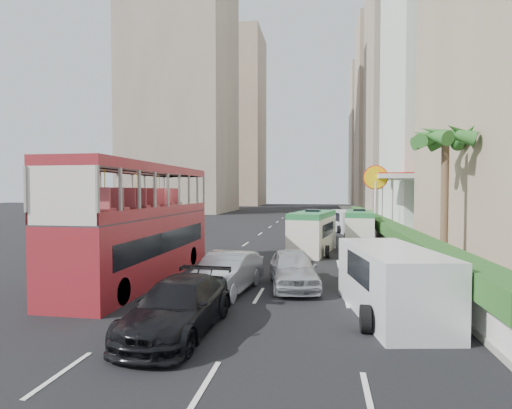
% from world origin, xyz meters
% --- Properties ---
extents(ground_plane, '(200.00, 200.00, 0.00)m').
position_xyz_m(ground_plane, '(0.00, 0.00, 0.00)').
color(ground_plane, black).
rests_on(ground_plane, ground).
extents(double_decker_bus, '(2.50, 11.00, 5.06)m').
position_xyz_m(double_decker_bus, '(-6.00, 0.00, 2.53)').
color(double_decker_bus, maroon).
rests_on(double_decker_bus, ground).
extents(car_silver_lane_a, '(2.25, 4.83, 1.53)m').
position_xyz_m(car_silver_lane_a, '(-1.69, -1.77, 0.00)').
color(car_silver_lane_a, silver).
rests_on(car_silver_lane_a, ground).
extents(car_silver_lane_b, '(2.55, 4.73, 1.53)m').
position_xyz_m(car_silver_lane_b, '(0.77, -0.48, 0.00)').
color(car_silver_lane_b, silver).
rests_on(car_silver_lane_b, ground).
extents(car_black, '(2.21, 5.08, 1.45)m').
position_xyz_m(car_black, '(-1.99, -6.19, 0.00)').
color(car_black, black).
rests_on(car_black, ground).
extents(van_asset, '(2.51, 5.16, 1.41)m').
position_xyz_m(van_asset, '(1.26, 15.23, 0.00)').
color(van_asset, silver).
rests_on(van_asset, ground).
extents(minibus_near, '(3.01, 6.11, 2.59)m').
position_xyz_m(minibus_near, '(1.36, 8.84, 1.30)').
color(minibus_near, silver).
rests_on(minibus_near, ground).
extents(minibus_far, '(2.30, 5.70, 2.47)m').
position_xyz_m(minibus_far, '(4.55, 12.60, 1.24)').
color(minibus_far, silver).
rests_on(minibus_far, ground).
extents(panel_van_near, '(3.03, 5.61, 2.13)m').
position_xyz_m(panel_van_near, '(4.07, -3.65, 1.06)').
color(panel_van_near, silver).
rests_on(panel_van_near, ground).
extents(panel_van_far, '(2.84, 5.29, 2.01)m').
position_xyz_m(panel_van_far, '(4.33, 22.40, 1.00)').
color(panel_van_far, silver).
rests_on(panel_van_far, ground).
extents(sidewalk, '(6.00, 120.00, 0.18)m').
position_xyz_m(sidewalk, '(9.00, 25.00, 0.09)').
color(sidewalk, '#99968C').
rests_on(sidewalk, ground).
extents(kerb_wall, '(0.30, 44.00, 1.00)m').
position_xyz_m(kerb_wall, '(6.20, 14.00, 0.68)').
color(kerb_wall, silver).
rests_on(kerb_wall, sidewalk).
extents(hedge, '(1.10, 44.00, 0.70)m').
position_xyz_m(hedge, '(6.20, 14.00, 1.53)').
color(hedge, '#2D6626').
rests_on(hedge, kerb_wall).
extents(palm_tree, '(0.36, 0.36, 6.40)m').
position_xyz_m(palm_tree, '(7.80, 4.00, 3.38)').
color(palm_tree, brown).
rests_on(palm_tree, sidewalk).
extents(shell_station, '(6.50, 8.00, 5.50)m').
position_xyz_m(shell_station, '(10.00, 23.00, 2.75)').
color(shell_station, silver).
rests_on(shell_station, ground).
extents(tower_mid, '(16.00, 16.00, 50.00)m').
position_xyz_m(tower_mid, '(18.00, 58.00, 25.00)').
color(tower_mid, tan).
rests_on(tower_mid, ground).
extents(tower_far_a, '(14.00, 14.00, 44.00)m').
position_xyz_m(tower_far_a, '(17.00, 82.00, 22.00)').
color(tower_far_a, tan).
rests_on(tower_far_a, ground).
extents(tower_far_b, '(14.00, 14.00, 40.00)m').
position_xyz_m(tower_far_b, '(17.00, 104.00, 20.00)').
color(tower_far_b, tan).
rests_on(tower_far_b, ground).
extents(tower_left_a, '(18.00, 18.00, 52.00)m').
position_xyz_m(tower_left_a, '(-24.00, 55.00, 26.00)').
color(tower_left_a, tan).
rests_on(tower_left_a, ground).
extents(tower_left_b, '(16.00, 16.00, 46.00)m').
position_xyz_m(tower_left_b, '(-22.00, 90.00, 23.00)').
color(tower_left_b, tan).
rests_on(tower_left_b, ground).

